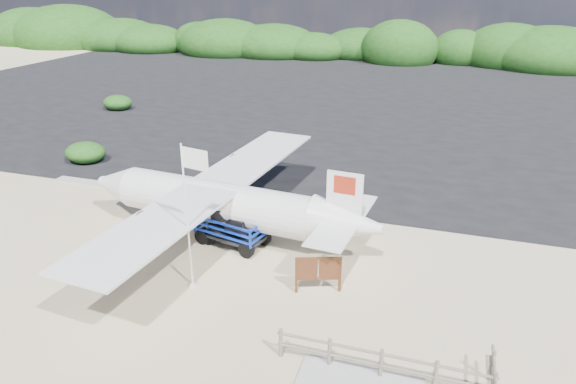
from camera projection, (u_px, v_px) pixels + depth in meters
name	position (u px, v px, depth m)	size (l,w,h in m)	color
ground	(250.00, 260.00, 20.81)	(160.00, 160.00, 0.00)	beige
asphalt_apron	(370.00, 100.00, 47.11)	(90.00, 50.00, 0.04)	#B2B2B2
lagoon	(87.00, 216.00, 24.64)	(9.00, 7.00, 0.40)	#B2B2B2
vegetation_band	(400.00, 60.00, 69.03)	(124.00, 8.00, 4.40)	#B2B2B2
fence	(380.00, 378.00, 14.75)	(6.40, 2.00, 1.10)	#B2B2B2
baggage_cart	(233.00, 244.00, 22.07)	(3.20, 1.83, 1.60)	#0D33C3
flagpole	(193.00, 285.00, 19.13)	(1.11, 0.46, 5.55)	white
signboard	(318.00, 291.00, 18.76)	(1.79, 0.17, 1.47)	#572F18
crew_a	(246.00, 191.00, 25.16)	(0.65, 0.43, 1.78)	navy
crew_b	(208.00, 217.00, 22.87)	(0.72, 0.56, 1.47)	navy
aircraft_large	(573.00, 134.00, 37.24)	(16.33, 16.33, 4.90)	#B2B2B2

